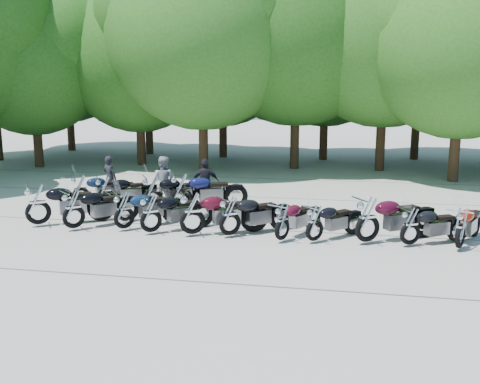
% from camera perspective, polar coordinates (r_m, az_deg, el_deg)
% --- Properties ---
extents(ground, '(90.00, 90.00, 0.00)m').
position_cam_1_polar(ground, '(15.14, -1.05, -5.20)').
color(ground, gray).
rests_on(ground, ground).
extents(tree_1, '(6.97, 6.97, 8.55)m').
position_cam_1_polar(tree_1, '(29.53, -20.35, 12.17)').
color(tree_1, '#3A2614').
rests_on(tree_1, ground).
extents(tree_2, '(7.31, 7.31, 8.97)m').
position_cam_1_polar(tree_2, '(28.91, -10.31, 13.21)').
color(tree_2, '#3A2614').
rests_on(tree_2, ground).
extents(tree_3, '(8.70, 8.70, 10.67)m').
position_cam_1_polar(tree_3, '(26.33, -3.88, 15.76)').
color(tree_3, '#3A2614').
rests_on(tree_3, ground).
extents(tree_4, '(9.13, 9.13, 11.20)m').
position_cam_1_polar(tree_4, '(27.49, 5.79, 16.20)').
color(tree_4, '#3A2614').
rests_on(tree_4, ground).
extents(tree_5, '(9.04, 9.04, 11.10)m').
position_cam_1_polar(tree_5, '(27.54, 14.62, 15.76)').
color(tree_5, '#3A2614').
rests_on(tree_5, ground).
extents(tree_6, '(8.00, 8.00, 9.82)m').
position_cam_1_polar(tree_6, '(25.48, 21.70, 14.00)').
color(tree_6, '#3A2614').
rests_on(tree_6, ground).
extents(tree_9, '(7.59, 7.59, 9.32)m').
position_cam_1_polar(tree_9, '(35.82, -17.21, 12.85)').
color(tree_9, '#3A2614').
rests_on(tree_9, ground).
extents(tree_10, '(7.78, 7.78, 9.55)m').
position_cam_1_polar(tree_10, '(33.16, -9.46, 13.59)').
color(tree_10, '#3A2614').
rests_on(tree_10, ground).
extents(tree_11, '(7.56, 7.56, 9.28)m').
position_cam_1_polar(tree_11, '(31.37, -1.78, 13.57)').
color(tree_11, '#3A2614').
rests_on(tree_11, ground).
extents(tree_12, '(7.88, 7.88, 9.67)m').
position_cam_1_polar(tree_12, '(30.72, 8.74, 13.92)').
color(tree_12, '#3A2614').
rests_on(tree_12, ground).
extents(tree_13, '(8.31, 8.31, 10.20)m').
position_cam_1_polar(tree_13, '(31.94, 17.89, 13.98)').
color(tree_13, '#3A2614').
rests_on(tree_13, ground).
extents(motorcycle_0, '(2.58, 2.04, 1.45)m').
position_cam_1_polar(motorcycle_0, '(17.64, -19.87, -1.06)').
color(motorcycle_0, black).
rests_on(motorcycle_0, ground).
extents(motorcycle_1, '(2.12, 2.24, 1.34)m').
position_cam_1_polar(motorcycle_1, '(16.90, -16.58, -1.56)').
color(motorcycle_1, black).
rests_on(motorcycle_1, ground).
extents(motorcycle_2, '(2.02, 2.13, 1.27)m').
position_cam_1_polar(motorcycle_2, '(16.53, -11.72, -1.73)').
color(motorcycle_2, '#0E203E').
rests_on(motorcycle_2, ground).
extents(motorcycle_3, '(2.17, 2.01, 1.28)m').
position_cam_1_polar(motorcycle_3, '(15.99, -9.06, -2.04)').
color(motorcycle_3, black).
rests_on(motorcycle_3, ground).
extents(motorcycle_4, '(2.59, 1.77, 1.41)m').
position_cam_1_polar(motorcycle_4, '(15.61, -4.86, -2.03)').
color(motorcycle_4, '#3D0813').
rests_on(motorcycle_4, ground).
extents(motorcycle_5, '(2.24, 1.97, 1.30)m').
position_cam_1_polar(motorcycle_5, '(15.49, -1.02, -2.31)').
color(motorcycle_5, black).
rests_on(motorcycle_5, ground).
extents(motorcycle_6, '(1.59, 2.16, 1.19)m').
position_cam_1_polar(motorcycle_6, '(15.11, 4.31, -2.91)').
color(motorcycle_6, '#3F0818').
rests_on(motorcycle_6, ground).
extents(motorcycle_7, '(1.89, 1.92, 1.17)m').
position_cam_1_polar(motorcycle_7, '(15.12, 7.60, -3.03)').
color(motorcycle_7, black).
rests_on(motorcycle_7, ground).
extents(motorcycle_8, '(2.59, 2.04, 1.45)m').
position_cam_1_polar(motorcycle_8, '(15.20, 12.85, -2.58)').
color(motorcycle_8, '#370717').
rests_on(motorcycle_8, ground).
extents(motorcycle_9, '(2.14, 1.56, 1.18)m').
position_cam_1_polar(motorcycle_9, '(15.30, 16.94, -3.23)').
color(motorcycle_9, black).
rests_on(motorcycle_9, ground).
extents(motorcycle_10, '(1.53, 2.28, 1.24)m').
position_cam_1_polar(motorcycle_10, '(15.41, 21.53, -3.31)').
color(motorcycle_10, maroon).
rests_on(motorcycle_10, ground).
extents(motorcycle_11, '(2.18, 1.94, 1.27)m').
position_cam_1_polar(motorcycle_11, '(19.83, -15.91, 0.26)').
color(motorcycle_11, black).
rests_on(motorcycle_11, ground).
extents(motorcycle_12, '(2.25, 1.75, 1.26)m').
position_cam_1_polar(motorcycle_12, '(19.37, -13.55, 0.11)').
color(motorcycle_12, black).
rests_on(motorcycle_12, ground).
extents(motorcycle_13, '(2.46, 1.82, 1.36)m').
position_cam_1_polar(motorcycle_13, '(18.73, -8.88, 0.06)').
color(motorcycle_13, black).
rests_on(motorcycle_13, ground).
extents(motorcycle_14, '(2.64, 1.66, 1.43)m').
position_cam_1_polar(motorcycle_14, '(18.62, -5.98, 0.18)').
color(motorcycle_14, '#0E123F').
rests_on(motorcycle_14, ground).
extents(rider_0, '(0.68, 0.56, 1.59)m').
position_cam_1_polar(rider_0, '(20.98, -13.09, 1.44)').
color(rider_0, black).
rests_on(rider_0, ground).
extents(rider_1, '(0.90, 0.73, 1.75)m').
position_cam_1_polar(rider_1, '(19.43, -7.83, 1.08)').
color(rider_1, '#9FA0A2').
rests_on(rider_1, ground).
extents(rider_2, '(1.02, 0.59, 1.63)m').
position_cam_1_polar(rider_2, '(19.38, -3.53, 0.97)').
color(rider_2, black).
rests_on(rider_2, ground).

